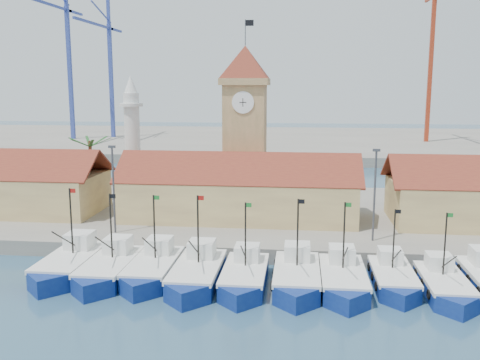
# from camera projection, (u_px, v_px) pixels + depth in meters

# --- Properties ---
(ground) EXTENTS (400.00, 400.00, 0.00)m
(ground) POSITION_uv_depth(u_px,v_px,m) (211.00, 296.00, 42.28)
(ground) COLOR navy
(ground) RESTS_ON ground
(quay) EXTENTS (140.00, 32.00, 1.50)m
(quay) POSITION_uv_depth(u_px,v_px,m) (243.00, 215.00, 65.64)
(quay) COLOR gray
(quay) RESTS_ON ground
(terminal) EXTENTS (240.00, 80.00, 2.00)m
(terminal) POSITION_uv_depth(u_px,v_px,m) (276.00, 142.00, 149.75)
(terminal) COLOR gray
(terminal) RESTS_ON ground
(boat_0) EXTENTS (3.87, 10.61, 8.03)m
(boat_0) POSITION_uv_depth(u_px,v_px,m) (69.00, 266.00, 46.89)
(boat_0) COLOR navy
(boat_0) RESTS_ON ground
(boat_1) EXTENTS (3.73, 10.23, 7.74)m
(boat_1) POSITION_uv_depth(u_px,v_px,m) (109.00, 270.00, 45.88)
(boat_1) COLOR navy
(boat_1) RESTS_ON ground
(boat_2) EXTENTS (3.68, 10.07, 7.62)m
(boat_2) POSITION_uv_depth(u_px,v_px,m) (153.00, 270.00, 45.84)
(boat_2) COLOR navy
(boat_2) RESTS_ON ground
(boat_3) EXTENTS (3.81, 10.42, 7.89)m
(boat_3) POSITION_uv_depth(u_px,v_px,m) (196.00, 276.00, 44.49)
(boat_3) COLOR navy
(boat_3) RESTS_ON ground
(boat_4) EXTENTS (3.55, 9.73, 7.36)m
(boat_4) POSITION_uv_depth(u_px,v_px,m) (244.00, 278.00, 44.05)
(boat_4) COLOR navy
(boat_4) RESTS_ON ground
(boat_5) EXTENTS (3.73, 10.21, 7.72)m
(boat_5) POSITION_uv_depth(u_px,v_px,m) (297.00, 279.00, 43.85)
(boat_5) COLOR navy
(boat_5) RESTS_ON ground
(boat_6) EXTENTS (3.64, 9.97, 7.55)m
(boat_6) POSITION_uv_depth(u_px,v_px,m) (343.00, 281.00, 43.37)
(boat_6) COLOR navy
(boat_6) RESTS_ON ground
(boat_7) EXTENTS (3.30, 9.03, 6.83)m
(boat_7) POSITION_uv_depth(u_px,v_px,m) (394.00, 280.00, 43.85)
(boat_7) COLOR navy
(boat_7) RESTS_ON ground
(boat_8) EXTENTS (3.35, 9.18, 6.95)m
(boat_8) POSITION_uv_depth(u_px,v_px,m) (445.00, 287.00, 42.20)
(boat_8) COLOR navy
(boat_8) RESTS_ON ground
(hall_center) EXTENTS (27.04, 10.13, 7.61)m
(hall_center) POSITION_uv_depth(u_px,v_px,m) (240.00, 196.00, 61.16)
(hall_center) COLOR #DDC479
(hall_center) RESTS_ON quay
(clock_tower) EXTENTS (5.80, 5.80, 22.70)m
(clock_tower) POSITION_uv_depth(u_px,v_px,m) (245.00, 123.00, 65.64)
(clock_tower) COLOR tan
(clock_tower) RESTS_ON quay
(minaret) EXTENTS (3.00, 3.00, 16.30)m
(minaret) POSITION_uv_depth(u_px,v_px,m) (132.00, 138.00, 69.65)
(minaret) COLOR silver
(minaret) RESTS_ON quay
(palm_tree) EXTENTS (5.60, 5.03, 8.39)m
(palm_tree) POSITION_uv_depth(u_px,v_px,m) (91.00, 166.00, 68.85)
(palm_tree) COLOR brown
(palm_tree) RESTS_ON quay
(lamp_posts) EXTENTS (80.70, 0.25, 9.03)m
(lamp_posts) POSITION_uv_depth(u_px,v_px,m) (236.00, 188.00, 52.84)
(lamp_posts) COLOR #3F3F44
(lamp_posts) RESTS_ON quay
(crane_blue_far) EXTENTS (1.00, 34.76, 42.33)m
(crane_blue_far) POSITION_uv_depth(u_px,v_px,m) (66.00, 51.00, 142.12)
(crane_blue_far) COLOR #32439A
(crane_blue_far) RESTS_ON terminal
(crane_blue_near) EXTENTS (1.00, 33.48, 38.14)m
(crane_blue_near) POSITION_uv_depth(u_px,v_px,m) (108.00, 61.00, 147.44)
(crane_blue_near) COLOR #32439A
(crane_blue_near) RESTS_ON terminal
(crane_red_right) EXTENTS (1.00, 31.13, 44.80)m
(crane_red_right) POSITION_uv_depth(u_px,v_px,m) (433.00, 44.00, 134.89)
(crane_red_right) COLOR #A13118
(crane_red_right) RESTS_ON terminal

